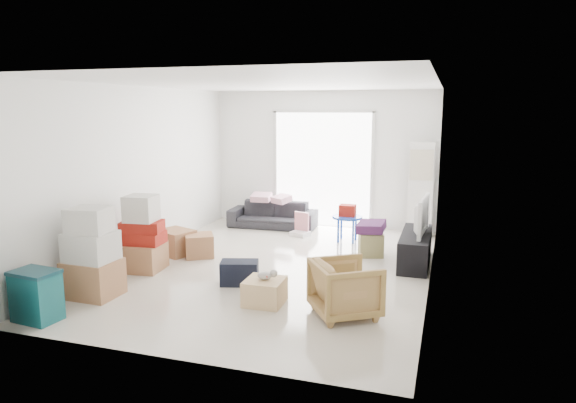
{
  "coord_description": "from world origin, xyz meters",
  "views": [
    {
      "loc": [
        2.43,
        -7.0,
        2.36
      ],
      "look_at": [
        0.15,
        0.2,
        0.98
      ],
      "focal_mm": 32.0,
      "sensor_mm": 36.0,
      "label": 1
    }
  ],
  "objects_px": {
    "tv_console": "(415,248)",
    "sofa": "(273,211)",
    "armchair": "(345,286)",
    "ottoman": "(371,244)",
    "television": "(416,229)",
    "storage_bins": "(36,295)",
    "ac_tower": "(421,190)",
    "wood_crate": "(265,291)",
    "kids_table": "(347,215)"
  },
  "relations": [
    {
      "from": "tv_console",
      "to": "sofa",
      "type": "height_order",
      "value": "sofa"
    },
    {
      "from": "armchair",
      "to": "ottoman",
      "type": "xyz_separation_m",
      "value": [
        -0.09,
        2.54,
        -0.17
      ]
    },
    {
      "from": "ottoman",
      "to": "television",
      "type": "bearing_deg",
      "value": -17.26
    },
    {
      "from": "storage_bins",
      "to": "ottoman",
      "type": "relative_size",
      "value": 1.55
    },
    {
      "from": "ac_tower",
      "to": "armchair",
      "type": "xyz_separation_m",
      "value": [
        -0.58,
        -4.12,
        -0.52
      ]
    },
    {
      "from": "tv_console",
      "to": "ottoman",
      "type": "xyz_separation_m",
      "value": [
        -0.72,
        0.22,
        -0.05
      ]
    },
    {
      "from": "ac_tower",
      "to": "tv_console",
      "type": "xyz_separation_m",
      "value": [
        0.05,
        -1.81,
        -0.64
      ]
    },
    {
      "from": "television",
      "to": "storage_bins",
      "type": "relative_size",
      "value": 1.68
    },
    {
      "from": "ac_tower",
      "to": "television",
      "type": "xyz_separation_m",
      "value": [
        0.05,
        -1.81,
        -0.33
      ]
    },
    {
      "from": "storage_bins",
      "to": "wood_crate",
      "type": "distance_m",
      "value": 2.59
    },
    {
      "from": "wood_crate",
      "to": "kids_table",
      "type": "bearing_deg",
      "value": 83.35
    },
    {
      "from": "armchair",
      "to": "ottoman",
      "type": "bearing_deg",
      "value": -31.33
    },
    {
      "from": "kids_table",
      "to": "wood_crate",
      "type": "height_order",
      "value": "kids_table"
    },
    {
      "from": "sofa",
      "to": "storage_bins",
      "type": "relative_size",
      "value": 2.97
    },
    {
      "from": "ac_tower",
      "to": "television",
      "type": "height_order",
      "value": "ac_tower"
    },
    {
      "from": "tv_console",
      "to": "ottoman",
      "type": "relative_size",
      "value": 3.8
    },
    {
      "from": "kids_table",
      "to": "wood_crate",
      "type": "distance_m",
      "value": 3.29
    },
    {
      "from": "wood_crate",
      "to": "television",
      "type": "bearing_deg",
      "value": 53.92
    },
    {
      "from": "armchair",
      "to": "kids_table",
      "type": "bearing_deg",
      "value": -22.56
    },
    {
      "from": "tv_console",
      "to": "kids_table",
      "type": "relative_size",
      "value": 2.15
    },
    {
      "from": "sofa",
      "to": "armchair",
      "type": "bearing_deg",
      "value": -62.28
    },
    {
      "from": "television",
      "to": "kids_table",
      "type": "height_order",
      "value": "kids_table"
    },
    {
      "from": "tv_console",
      "to": "television",
      "type": "xyz_separation_m",
      "value": [
        0.0,
        0.0,
        0.3
      ]
    },
    {
      "from": "sofa",
      "to": "wood_crate",
      "type": "distance_m",
      "value": 4.11
    },
    {
      "from": "armchair",
      "to": "storage_bins",
      "type": "xyz_separation_m",
      "value": [
        -3.27,
        -1.18,
        -0.06
      ]
    },
    {
      "from": "storage_bins",
      "to": "kids_table",
      "type": "height_order",
      "value": "kids_table"
    },
    {
      "from": "tv_console",
      "to": "wood_crate",
      "type": "height_order",
      "value": "tv_console"
    },
    {
      "from": "ac_tower",
      "to": "sofa",
      "type": "height_order",
      "value": "ac_tower"
    },
    {
      "from": "ottoman",
      "to": "sofa",
      "type": "bearing_deg",
      "value": 146.67
    },
    {
      "from": "storage_bins",
      "to": "wood_crate",
      "type": "height_order",
      "value": "storage_bins"
    },
    {
      "from": "ac_tower",
      "to": "tv_console",
      "type": "bearing_deg",
      "value": -88.41
    },
    {
      "from": "ottoman",
      "to": "armchair",
      "type": "bearing_deg",
      "value": -88.04
    },
    {
      "from": "television",
      "to": "ac_tower",
      "type": "bearing_deg",
      "value": 5.84
    },
    {
      "from": "ac_tower",
      "to": "wood_crate",
      "type": "xyz_separation_m",
      "value": [
        -1.59,
        -4.05,
        -0.72
      ]
    },
    {
      "from": "ottoman",
      "to": "kids_table",
      "type": "height_order",
      "value": "kids_table"
    },
    {
      "from": "armchair",
      "to": "tv_console",
      "type": "bearing_deg",
      "value": -48.49
    },
    {
      "from": "armchair",
      "to": "storage_bins",
      "type": "distance_m",
      "value": 3.48
    },
    {
      "from": "tv_console",
      "to": "armchair",
      "type": "relative_size",
      "value": 2.0
    },
    {
      "from": "ac_tower",
      "to": "tv_console",
      "type": "height_order",
      "value": "ac_tower"
    },
    {
      "from": "sofa",
      "to": "storage_bins",
      "type": "height_order",
      "value": "sofa"
    },
    {
      "from": "television",
      "to": "storage_bins",
      "type": "height_order",
      "value": "television"
    },
    {
      "from": "tv_console",
      "to": "wood_crate",
      "type": "xyz_separation_m",
      "value": [
        -1.64,
        -2.25,
        -0.09
      ]
    },
    {
      "from": "ac_tower",
      "to": "armchair",
      "type": "relative_size",
      "value": 2.45
    },
    {
      "from": "television",
      "to": "storage_bins",
      "type": "distance_m",
      "value": 5.24
    },
    {
      "from": "armchair",
      "to": "kids_table",
      "type": "distance_m",
      "value": 3.38
    },
    {
      "from": "ac_tower",
      "to": "storage_bins",
      "type": "relative_size",
      "value": 3.0
    },
    {
      "from": "armchair",
      "to": "storage_bins",
      "type": "bearing_deg",
      "value": 76.55
    },
    {
      "from": "ac_tower",
      "to": "wood_crate",
      "type": "height_order",
      "value": "ac_tower"
    },
    {
      "from": "television",
      "to": "wood_crate",
      "type": "height_order",
      "value": "television"
    },
    {
      "from": "armchair",
      "to": "storage_bins",
      "type": "height_order",
      "value": "armchair"
    }
  ]
}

